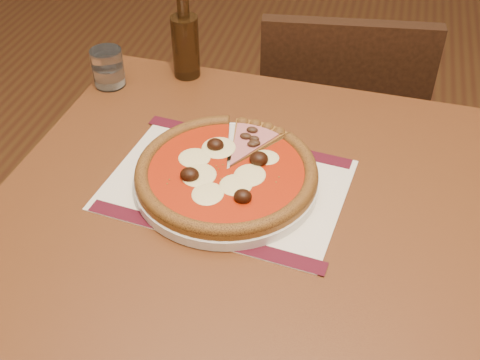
{
  "coord_description": "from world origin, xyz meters",
  "views": [
    {
      "loc": [
        0.02,
        -1.45,
        1.42
      ],
      "look_at": [
        -0.17,
        -0.73,
        0.78
      ],
      "focal_mm": 45.0,
      "sensor_mm": 36.0,
      "label": 1
    }
  ],
  "objects_px": {
    "pizza": "(226,171)",
    "chair_far": "(336,130)",
    "table": "(237,244)",
    "bottle": "(185,43)",
    "water_glass": "(108,68)",
    "plate": "(227,180)"
  },
  "relations": [
    {
      "from": "table",
      "to": "pizza",
      "type": "relative_size",
      "value": 2.68
    },
    {
      "from": "table",
      "to": "chair_far",
      "type": "height_order",
      "value": "chair_far"
    },
    {
      "from": "water_glass",
      "to": "table",
      "type": "bearing_deg",
      "value": -39.37
    },
    {
      "from": "table",
      "to": "pizza",
      "type": "bearing_deg",
      "value": 127.68
    },
    {
      "from": "table",
      "to": "bottle",
      "type": "xyz_separation_m",
      "value": [
        -0.21,
        0.37,
        0.18
      ]
    },
    {
      "from": "plate",
      "to": "pizza",
      "type": "bearing_deg",
      "value": -101.49
    },
    {
      "from": "chair_far",
      "to": "plate",
      "type": "bearing_deg",
      "value": 69.0
    },
    {
      "from": "chair_far",
      "to": "water_glass",
      "type": "relative_size",
      "value": 10.5
    },
    {
      "from": "table",
      "to": "bottle",
      "type": "relative_size",
      "value": 4.31
    },
    {
      "from": "chair_far",
      "to": "water_glass",
      "type": "height_order",
      "value": "chair_far"
    },
    {
      "from": "plate",
      "to": "bottle",
      "type": "bearing_deg",
      "value": 118.35
    },
    {
      "from": "table",
      "to": "pizza",
      "type": "xyz_separation_m",
      "value": [
        -0.03,
        0.04,
        0.13
      ]
    },
    {
      "from": "table",
      "to": "chair_far",
      "type": "xyz_separation_m",
      "value": [
        0.11,
        0.62,
        -0.17
      ]
    },
    {
      "from": "chair_far",
      "to": "water_glass",
      "type": "xyz_separation_m",
      "value": [
        -0.46,
        -0.33,
        0.31
      ]
    },
    {
      "from": "table",
      "to": "water_glass",
      "type": "distance_m",
      "value": 0.48
    },
    {
      "from": "pizza",
      "to": "water_glass",
      "type": "xyz_separation_m",
      "value": [
        -0.32,
        0.25,
        0.01
      ]
    },
    {
      "from": "table",
      "to": "bottle",
      "type": "bearing_deg",
      "value": 119.32
    },
    {
      "from": "water_glass",
      "to": "bottle",
      "type": "height_order",
      "value": "bottle"
    },
    {
      "from": "pizza",
      "to": "chair_far",
      "type": "bearing_deg",
      "value": 76.72
    },
    {
      "from": "chair_far",
      "to": "pizza",
      "type": "distance_m",
      "value": 0.67
    },
    {
      "from": "water_glass",
      "to": "bottle",
      "type": "bearing_deg",
      "value": 28.35
    },
    {
      "from": "pizza",
      "to": "bottle",
      "type": "relative_size",
      "value": 1.61
    }
  ]
}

